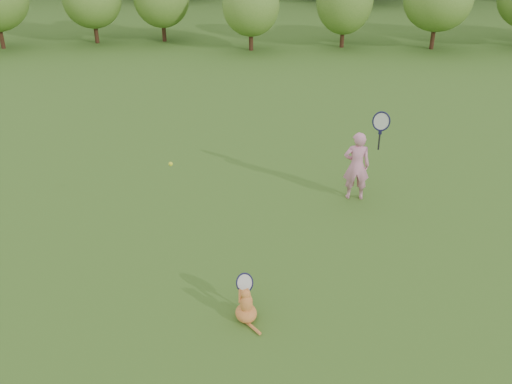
# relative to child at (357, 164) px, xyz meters

# --- Properties ---
(ground) EXTENTS (100.00, 100.00, 0.00)m
(ground) POSITION_rel_child_xyz_m (-1.87, -1.96, -0.64)
(ground) COLOR #2E4D15
(ground) RESTS_ON ground
(shrub_row) EXTENTS (28.00, 3.00, 2.80)m
(shrub_row) POSITION_rel_child_xyz_m (-1.87, 11.04, 0.76)
(shrub_row) COLOR #477123
(shrub_row) RESTS_ON ground
(child) EXTENTS (0.67, 0.34, 1.82)m
(child) POSITION_rel_child_xyz_m (0.00, 0.00, 0.00)
(child) COLOR #CF7B98
(child) RESTS_ON ground
(cat) EXTENTS (0.40, 0.67, 0.60)m
(cat) POSITION_rel_child_xyz_m (-1.74, -3.20, -0.40)
(cat) COLOR #C15E25
(cat) RESTS_ON ground
(tennis_ball) EXTENTS (0.06, 0.06, 0.06)m
(tennis_ball) POSITION_rel_child_xyz_m (-2.92, -1.22, 0.54)
(tennis_ball) COLOR gold
(tennis_ball) RESTS_ON ground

